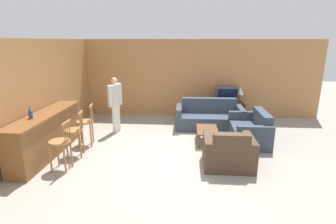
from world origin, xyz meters
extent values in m
plane|color=gray|center=(0.00, 0.00, 0.00)|extent=(24.00, 24.00, 0.00)
cube|color=#B27A47|center=(0.00, 3.51, 1.30)|extent=(9.40, 0.08, 2.60)
cube|color=#B27A47|center=(-3.21, 1.26, 1.30)|extent=(0.08, 8.51, 2.60)
cube|color=brown|center=(-2.88, -0.03, 0.47)|extent=(0.47, 2.50, 0.94)
cube|color=brown|center=(-2.88, -0.03, 0.96)|extent=(0.55, 2.56, 0.05)
cylinder|color=#996638|center=(-2.24, -0.71, 0.61)|extent=(0.42, 0.42, 0.04)
cylinder|color=#996638|center=(-2.38, -0.56, 0.29)|extent=(0.04, 0.04, 0.59)
cylinder|color=#996638|center=(-2.39, -0.85, 0.29)|extent=(0.04, 0.04, 0.59)
cylinder|color=#996638|center=(-2.09, -0.56, 0.29)|extent=(0.04, 0.04, 0.59)
cylinder|color=#996638|center=(-2.09, -0.86, 0.29)|extent=(0.04, 0.04, 0.59)
cylinder|color=#996638|center=(-2.06, -0.59, 0.81)|extent=(0.02, 0.02, 0.36)
cylinder|color=#996638|center=(-2.06, -0.67, 0.81)|extent=(0.02, 0.02, 0.36)
cylinder|color=#996638|center=(-2.06, -0.75, 0.81)|extent=(0.02, 0.02, 0.36)
cylinder|color=#996638|center=(-2.06, -0.84, 0.81)|extent=(0.02, 0.02, 0.36)
cube|color=#996638|center=(-2.06, -0.71, 1.01)|extent=(0.04, 0.35, 0.04)
cylinder|color=#996638|center=(-2.24, -0.03, 0.61)|extent=(0.49, 0.49, 0.04)
cylinder|color=#996638|center=(-2.41, 0.09, 0.29)|extent=(0.04, 0.04, 0.59)
cylinder|color=#996638|center=(-2.35, -0.20, 0.29)|extent=(0.04, 0.04, 0.59)
cylinder|color=#996638|center=(-2.12, 0.14, 0.29)|extent=(0.04, 0.04, 0.59)
cylinder|color=#996638|center=(-2.07, -0.14, 0.29)|extent=(0.04, 0.04, 0.59)
cylinder|color=#996638|center=(-2.09, 0.13, 0.81)|extent=(0.02, 0.02, 0.36)
cylinder|color=#996638|center=(-2.07, 0.05, 0.81)|extent=(0.02, 0.02, 0.36)
cylinder|color=#996638|center=(-2.05, -0.03, 0.81)|extent=(0.02, 0.02, 0.36)
cylinder|color=#996638|center=(-2.04, -0.12, 0.81)|extent=(0.02, 0.02, 0.36)
cube|color=#996638|center=(-2.06, 0.01, 1.01)|extent=(0.10, 0.35, 0.04)
cylinder|color=#996638|center=(-2.24, 0.62, 0.61)|extent=(0.49, 0.49, 0.04)
cylinder|color=#996638|center=(-2.41, 0.74, 0.29)|extent=(0.04, 0.04, 0.59)
cylinder|color=#996638|center=(-2.35, 0.45, 0.29)|extent=(0.04, 0.04, 0.59)
cylinder|color=#996638|center=(-2.12, 0.79, 0.29)|extent=(0.04, 0.04, 0.59)
cylinder|color=#996638|center=(-2.07, 0.51, 0.29)|extent=(0.04, 0.04, 0.59)
cylinder|color=#996638|center=(-2.09, 0.78, 0.81)|extent=(0.02, 0.02, 0.36)
cylinder|color=#996638|center=(-2.07, 0.70, 0.81)|extent=(0.02, 0.02, 0.36)
cylinder|color=#996638|center=(-2.05, 0.61, 0.81)|extent=(0.02, 0.02, 0.36)
cylinder|color=#996638|center=(-2.04, 0.53, 0.81)|extent=(0.02, 0.02, 0.36)
cube|color=#996638|center=(-2.06, 0.65, 1.01)|extent=(0.10, 0.35, 0.04)
cube|color=#384251|center=(0.96, 2.17, 0.21)|extent=(1.65, 0.93, 0.41)
cube|color=#384251|center=(0.96, 2.52, 0.63)|extent=(1.65, 0.22, 0.44)
cube|color=#384251|center=(0.06, 2.17, 0.33)|extent=(0.16, 0.93, 0.65)
cube|color=#384251|center=(1.87, 2.17, 0.33)|extent=(0.16, 0.93, 0.65)
cube|color=#4C3828|center=(1.17, -0.27, 0.21)|extent=(0.70, 0.88, 0.41)
cube|color=#4C3828|center=(1.17, -0.61, 0.62)|extent=(0.70, 0.22, 0.41)
cube|color=#4C3828|center=(1.59, -0.27, 0.32)|extent=(0.16, 0.88, 0.64)
cube|color=#4C3828|center=(0.74, -0.27, 0.32)|extent=(0.16, 0.88, 0.64)
cube|color=#384251|center=(1.90, 1.15, 0.21)|extent=(0.85, 1.13, 0.41)
cube|color=#384251|center=(2.21, 1.15, 0.61)|extent=(0.22, 1.13, 0.40)
cube|color=#384251|center=(1.90, 1.79, 0.32)|extent=(0.85, 0.16, 0.63)
cube|color=#384251|center=(1.90, 0.50, 0.32)|extent=(0.85, 0.16, 0.63)
cube|color=brown|center=(0.82, 1.00, 0.34)|extent=(0.53, 0.89, 0.04)
cube|color=brown|center=(0.59, 0.60, 0.16)|extent=(0.06, 0.06, 0.33)
cube|color=brown|center=(1.04, 0.60, 0.16)|extent=(0.06, 0.06, 0.33)
cube|color=brown|center=(0.59, 1.41, 0.16)|extent=(0.06, 0.06, 0.33)
cube|color=brown|center=(1.04, 1.41, 0.16)|extent=(0.06, 0.06, 0.33)
cube|color=black|center=(1.57, 3.10, 0.28)|extent=(1.16, 0.52, 0.56)
cube|color=#4C4C4C|center=(1.57, 3.10, 0.84)|extent=(0.70, 0.45, 0.55)
cube|color=black|center=(1.57, 2.87, 0.84)|extent=(0.63, 0.01, 0.48)
cylinder|color=#234293|center=(-2.95, -0.42, 1.07)|extent=(0.08, 0.08, 0.16)
cone|color=#234293|center=(-2.95, -0.42, 1.18)|extent=(0.07, 0.07, 0.07)
cylinder|color=black|center=(-2.95, -0.42, 1.23)|extent=(0.03, 0.03, 0.02)
cylinder|color=brown|center=(2.00, 3.10, 0.58)|extent=(0.16, 0.16, 0.02)
cylinder|color=brown|center=(2.00, 3.10, 0.73)|extent=(0.03, 0.03, 0.28)
cone|color=silver|center=(2.00, 3.10, 0.99)|extent=(0.25, 0.25, 0.25)
cylinder|color=silver|center=(-1.71, 1.74, 0.38)|extent=(0.14, 0.14, 0.77)
cylinder|color=silver|center=(-1.76, 1.59, 0.38)|extent=(0.14, 0.14, 0.77)
cube|color=beige|center=(-1.74, 1.67, 1.07)|extent=(0.30, 0.49, 0.61)
cylinder|color=beige|center=(-1.66, 1.91, 1.10)|extent=(0.09, 0.09, 0.56)
cylinder|color=beige|center=(-1.81, 1.42, 1.10)|extent=(0.09, 0.09, 0.56)
sphere|color=tan|center=(-1.74, 1.67, 1.48)|extent=(0.18, 0.18, 0.18)
camera|label=1|loc=(0.29, -5.41, 2.56)|focal=28.00mm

